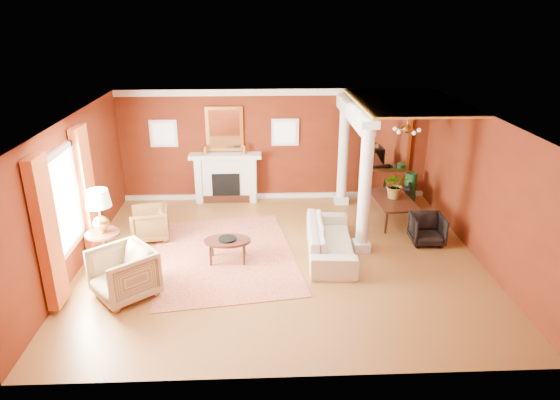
{
  "coord_description": "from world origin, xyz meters",
  "views": [
    {
      "loc": [
        -0.42,
        -9.07,
        4.85
      ],
      "look_at": [
        -0.02,
        0.35,
        1.15
      ],
      "focal_mm": 32.0,
      "sensor_mm": 36.0,
      "label": 1
    }
  ],
  "objects_px": {
    "coffee_table": "(227,242)",
    "sofa": "(330,235)",
    "armchair_leopard": "(150,222)",
    "armchair_stripe": "(123,271)",
    "dining_table": "(393,203)",
    "side_table": "(100,216)"
  },
  "relations": [
    {
      "from": "sofa",
      "to": "armchair_stripe",
      "type": "xyz_separation_m",
      "value": [
        -3.85,
        -1.43,
        0.05
      ]
    },
    {
      "from": "coffee_table",
      "to": "side_table",
      "type": "distance_m",
      "value": 2.48
    },
    {
      "from": "sofa",
      "to": "side_table",
      "type": "distance_m",
      "value": 4.54
    },
    {
      "from": "coffee_table",
      "to": "dining_table",
      "type": "height_order",
      "value": "dining_table"
    },
    {
      "from": "sofa",
      "to": "side_table",
      "type": "height_order",
      "value": "side_table"
    },
    {
      "from": "sofa",
      "to": "armchair_leopard",
      "type": "bearing_deg",
      "value": 80.07
    },
    {
      "from": "armchair_stripe",
      "to": "armchair_leopard",
      "type": "bearing_deg",
      "value": 140.78
    },
    {
      "from": "sofa",
      "to": "coffee_table",
      "type": "bearing_deg",
      "value": 98.77
    },
    {
      "from": "coffee_table",
      "to": "sofa",
      "type": "bearing_deg",
      "value": 5.19
    },
    {
      "from": "armchair_leopard",
      "to": "coffee_table",
      "type": "height_order",
      "value": "armchair_leopard"
    },
    {
      "from": "sofa",
      "to": "dining_table",
      "type": "distance_m",
      "value": 2.44
    },
    {
      "from": "sofa",
      "to": "coffee_table",
      "type": "height_order",
      "value": "sofa"
    },
    {
      "from": "sofa",
      "to": "armchair_stripe",
      "type": "height_order",
      "value": "armchair_stripe"
    },
    {
      "from": "armchair_leopard",
      "to": "side_table",
      "type": "distance_m",
      "value": 1.59
    },
    {
      "from": "armchair_leopard",
      "to": "dining_table",
      "type": "bearing_deg",
      "value": 88.31
    },
    {
      "from": "armchair_leopard",
      "to": "armchair_stripe",
      "type": "xyz_separation_m",
      "value": [
        0.02,
        -2.36,
        0.1
      ]
    },
    {
      "from": "armchair_stripe",
      "to": "coffee_table",
      "type": "distance_m",
      "value": 2.15
    },
    {
      "from": "armchair_stripe",
      "to": "sofa",
      "type": "bearing_deg",
      "value": 70.64
    },
    {
      "from": "coffee_table",
      "to": "dining_table",
      "type": "bearing_deg",
      "value": 26.15
    },
    {
      "from": "dining_table",
      "to": "armchair_stripe",
      "type": "bearing_deg",
      "value": 115.49
    },
    {
      "from": "sofa",
      "to": "armchair_leopard",
      "type": "height_order",
      "value": "sofa"
    },
    {
      "from": "sofa",
      "to": "armchair_stripe",
      "type": "bearing_deg",
      "value": 113.91
    }
  ]
}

